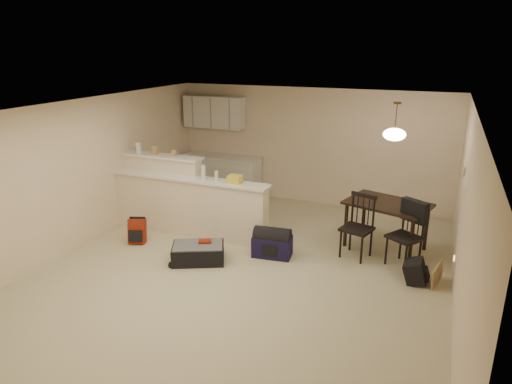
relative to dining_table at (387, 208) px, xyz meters
The scene contains 20 objects.
room 2.57m from the dining_table, 139.06° to the right, with size 7.00×7.02×2.50m.
breakfast_bar 3.72m from the dining_table, 169.64° to the right, with size 3.08×0.58×1.39m.
upper_cabinets 4.58m from the dining_table, 157.85° to the left, with size 1.40×0.34×0.70m, color white.
kitchen_counter 4.20m from the dining_table, 158.47° to the left, with size 1.80×0.60×0.90m, color white.
thermostat 1.34m from the dining_table, ahead, with size 0.02×0.12×0.12m, color beige.
jar 4.68m from the dining_table, behind, with size 0.10×0.10×0.20m, color silver.
cereal_box 4.32m from the dining_table, behind, with size 0.10×0.07×0.16m, color #A48254.
small_box 3.91m from the dining_table, behind, with size 0.08×0.06×0.12m, color #A48254.
bottle_a 3.21m from the dining_table, 166.33° to the right, with size 0.07×0.07×0.26m, color silver.
bottle_b 2.96m from the dining_table, 165.15° to the right, with size 0.06×0.06×0.18m, color silver.
bag_lump 2.62m from the dining_table, 163.15° to the right, with size 0.22×0.18×0.14m, color #A48254.
dining_table is the anchor object (origin of this frame).
pendant_lamp 1.27m from the dining_table, ahead, with size 0.36×0.36×0.62m.
dining_chair_near 0.70m from the dining_table, 126.27° to the right, with size 0.46×0.44×1.05m, color black, non-canonical shape.
dining_chair_far 0.71m from the dining_table, 58.97° to the right, with size 0.45×0.43×1.04m, color black, non-canonical shape.
suitcase 3.24m from the dining_table, 148.41° to the right, with size 0.82×0.53×0.28m, color black.
red_backpack 4.35m from the dining_table, 160.56° to the right, with size 0.29×0.18×0.43m, color maroon.
navy_duffel 2.05m from the dining_table, 148.18° to the right, with size 0.63×0.34×0.34m, color #151239.
black_daypack 1.31m from the dining_table, 61.05° to the right, with size 0.37×0.26×0.33m, color black.
cardboard_sheet 1.47m from the dining_table, 49.84° to the right, with size 0.45×0.02×0.34m, color #A48254.
Camera 1 is at (2.61, -5.85, 3.35)m, focal length 32.00 mm.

